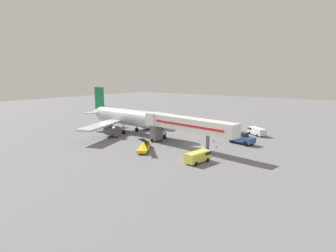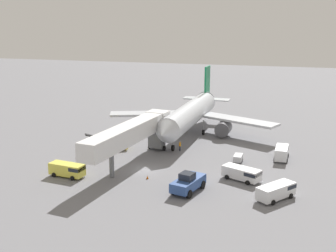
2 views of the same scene
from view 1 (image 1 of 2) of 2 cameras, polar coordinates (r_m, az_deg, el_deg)
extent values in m
plane|color=slate|center=(63.34, 5.94, -4.15)|extent=(300.00, 300.00, 0.00)
cylinder|color=silver|center=(76.71, -6.76, 1.63)|extent=(5.57, 26.80, 4.29)
cone|color=silver|center=(66.92, 2.14, 0.45)|extent=(4.36, 3.35, 4.21)
cone|color=silver|center=(88.61, -13.88, 2.75)|extent=(4.31, 5.10, 4.08)
cube|color=#147A47|center=(87.23, -13.50, 5.28)|extent=(0.54, 3.87, 6.87)
cube|color=silver|center=(88.91, -11.94, 2.99)|extent=(5.28, 3.05, 0.24)
cube|color=silver|center=(85.80, -14.62, 2.63)|extent=(5.28, 3.05, 0.24)
cube|color=silver|center=(84.91, -3.35, 1.84)|extent=(15.95, 10.11, 0.44)
cube|color=silver|center=(72.65, -13.19, 0.18)|extent=(16.17, 8.84, 0.44)
cylinder|color=#4C4C51|center=(82.62, -4.13, 0.42)|extent=(2.95, 3.75, 2.78)
cylinder|color=#4C4C51|center=(73.89, -11.07, -0.90)|extent=(2.95, 3.75, 2.78)
cylinder|color=gray|center=(70.14, -0.81, -1.20)|extent=(0.28, 0.28, 2.48)
cylinder|color=black|center=(70.40, -0.80, -2.19)|extent=(0.40, 1.12, 1.10)
cylinder|color=gray|center=(79.95, -6.24, 0.15)|extent=(0.28, 0.28, 2.48)
cylinder|color=black|center=(80.17, -6.23, -0.73)|extent=(0.40, 1.12, 1.10)
cylinder|color=gray|center=(76.63, -8.88, -0.35)|extent=(0.28, 0.28, 2.48)
cylinder|color=black|center=(76.86, -8.85, -1.26)|extent=(0.40, 1.12, 1.10)
cube|color=silver|center=(59.82, 4.69, 0.28)|extent=(6.19, 21.86, 2.70)
cube|color=red|center=(58.68, 3.72, 0.11)|extent=(2.75, 17.99, 0.44)
cube|color=silver|center=(67.68, -2.69, 1.46)|extent=(3.83, 3.28, 2.84)
cube|color=#232833|center=(68.60, -3.42, 1.78)|extent=(3.30, 0.73, 0.90)
cube|color=slate|center=(67.79, -2.33, -1.24)|extent=(2.79, 2.16, 3.62)
cylinder|color=black|center=(67.24, -3.21, -2.92)|extent=(0.42, 0.84, 0.80)
cylinder|color=black|center=(69.12, -1.45, -2.55)|extent=(0.42, 0.84, 0.80)
cylinder|color=slate|center=(57.85, 7.91, -3.52)|extent=(0.70, 0.70, 4.02)
cube|color=#2D4C8E|center=(67.63, 14.49, -2.48)|extent=(3.96, 6.41, 1.27)
cube|color=#232833|center=(67.23, 14.73, -1.62)|extent=(2.15, 2.19, 0.90)
cylinder|color=black|center=(67.58, 16.38, -3.13)|extent=(0.68, 1.17, 1.10)
cylinder|color=black|center=(65.72, 15.18, -3.44)|extent=(0.68, 1.17, 1.10)
cylinder|color=black|center=(69.82, 13.80, -2.59)|extent=(0.68, 1.17, 1.10)
cylinder|color=black|center=(68.02, 12.57, -2.87)|extent=(0.68, 1.17, 1.10)
cube|color=yellow|center=(60.05, -4.75, -4.36)|extent=(7.07, 5.45, 0.55)
cube|color=black|center=(59.69, -4.77, -2.94)|extent=(6.64, 4.72, 2.46)
cylinder|color=black|center=(57.94, -4.16, -5.17)|extent=(0.63, 0.51, 0.60)
cylinder|color=black|center=(58.24, -5.99, -5.12)|extent=(0.63, 0.51, 0.60)
cylinder|color=black|center=(62.03, -3.58, -4.14)|extent=(0.63, 0.51, 0.60)
cylinder|color=black|center=(62.31, -5.28, -4.09)|extent=(0.63, 0.51, 0.60)
cube|color=white|center=(85.37, 6.61, 0.37)|extent=(2.12, 4.90, 1.82)
cube|color=#1E232D|center=(86.17, 5.70, 0.75)|extent=(2.02, 1.62, 0.58)
cylinder|color=black|center=(85.55, 5.42, -0.17)|extent=(0.37, 0.69, 0.68)
cylinder|color=black|center=(87.08, 6.10, 0.00)|extent=(0.37, 0.69, 0.68)
cylinder|color=black|center=(83.97, 7.13, -0.40)|extent=(0.37, 0.69, 0.68)
cylinder|color=black|center=(85.53, 7.78, -0.22)|extent=(0.37, 0.69, 0.68)
cube|color=white|center=(78.31, 17.30, -0.97)|extent=(5.04, 5.69, 1.65)
cube|color=#1E232D|center=(79.81, 16.57, -0.46)|extent=(2.75, 2.69, 0.53)
cylinder|color=black|center=(79.35, 15.99, -1.33)|extent=(0.71, 0.77, 0.68)
cylinder|color=black|center=(80.41, 17.18, -1.24)|extent=(0.71, 0.77, 0.68)
cylinder|color=black|center=(76.50, 17.35, -1.82)|extent=(0.71, 0.77, 0.68)
cylinder|color=black|center=(77.60, 18.57, -1.72)|extent=(0.71, 0.77, 0.68)
cube|color=white|center=(75.76, 12.00, -1.12)|extent=(5.88, 4.22, 1.58)
cube|color=#1E232D|center=(76.91, 13.08, -0.73)|extent=(2.49, 2.65, 0.51)
cylinder|color=black|center=(77.74, 12.47, -1.41)|extent=(0.77, 0.63, 0.68)
cylinder|color=black|center=(76.28, 13.44, -1.67)|extent=(0.77, 0.63, 0.68)
cylinder|color=black|center=(75.57, 10.50, -1.67)|extent=(0.77, 0.63, 0.68)
cylinder|color=black|center=(74.07, 11.46, -1.94)|extent=(0.77, 0.63, 0.68)
cube|color=#E5DB4C|center=(51.94, 5.95, -6.05)|extent=(5.51, 2.72, 1.70)
cube|color=#1E232D|center=(53.20, 7.19, -5.27)|extent=(1.97, 2.20, 0.54)
cylinder|color=black|center=(53.95, 6.28, -6.32)|extent=(0.72, 0.45, 0.68)
cylinder|color=black|center=(52.85, 7.86, -6.71)|extent=(0.72, 0.45, 0.68)
cylinder|color=black|center=(51.55, 3.97, -7.07)|extent=(0.72, 0.45, 0.68)
cylinder|color=black|center=(50.40, 5.57, -7.50)|extent=(0.72, 0.45, 0.68)
cube|color=#38383D|center=(78.13, 6.43, -1.21)|extent=(1.37, 2.51, 0.22)
cube|color=silver|center=(78.02, 6.44, -0.81)|extent=(1.37, 2.51, 0.90)
cylinder|color=black|center=(78.12, 5.66, -1.28)|extent=(0.13, 0.36, 0.36)
cylinder|color=black|center=(79.09, 6.13, -1.15)|extent=(0.13, 0.36, 0.36)
cylinder|color=black|center=(77.22, 6.74, -1.44)|extent=(0.13, 0.36, 0.36)
cylinder|color=black|center=(78.20, 7.19, -1.30)|extent=(0.13, 0.36, 0.36)
cylinder|color=#1E2333|center=(71.54, -0.46, -2.09)|extent=(0.26, 0.26, 0.84)
cylinder|color=orange|center=(71.38, -0.46, -1.50)|extent=(0.34, 0.34, 0.66)
sphere|color=tan|center=(71.29, -0.46, -1.14)|extent=(0.23, 0.23, 0.23)
cube|color=black|center=(63.11, 9.56, -4.28)|extent=(0.35, 0.35, 0.03)
cone|color=orange|center=(63.04, 9.57, -4.04)|extent=(0.30, 0.30, 0.52)
cube|color=black|center=(68.45, 9.04, -3.13)|extent=(0.45, 0.45, 0.03)
cone|color=orange|center=(68.38, 9.04, -2.85)|extent=(0.38, 0.38, 0.65)
camera|label=2|loc=(80.15, 60.06, 10.51)|focal=47.82mm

